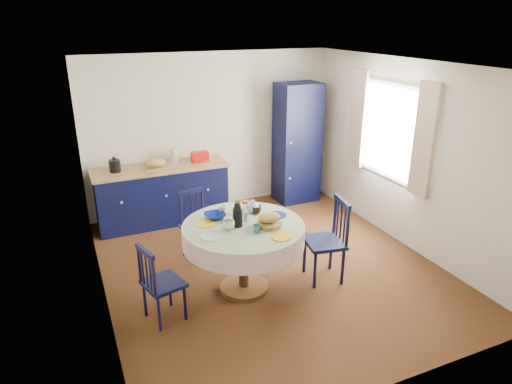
% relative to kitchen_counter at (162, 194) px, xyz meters
% --- Properties ---
extents(floor, '(4.50, 4.50, 0.00)m').
position_rel_kitchen_counter_xyz_m(floor, '(0.92, -1.90, -0.46)').
color(floor, black).
rests_on(floor, ground).
extents(ceiling, '(4.50, 4.50, 0.00)m').
position_rel_kitchen_counter_xyz_m(ceiling, '(0.92, -1.90, 2.04)').
color(ceiling, white).
rests_on(ceiling, wall_back).
extents(wall_back, '(4.00, 0.02, 2.50)m').
position_rel_kitchen_counter_xyz_m(wall_back, '(0.92, 0.35, 0.79)').
color(wall_back, silver).
rests_on(wall_back, floor).
extents(wall_left, '(0.02, 4.50, 2.50)m').
position_rel_kitchen_counter_xyz_m(wall_left, '(-1.08, -1.90, 0.79)').
color(wall_left, silver).
rests_on(wall_left, floor).
extents(wall_right, '(0.02, 4.50, 2.50)m').
position_rel_kitchen_counter_xyz_m(wall_right, '(2.92, -1.90, 0.79)').
color(wall_right, silver).
rests_on(wall_right, floor).
extents(window, '(0.10, 1.74, 1.45)m').
position_rel_kitchen_counter_xyz_m(window, '(2.88, -1.60, 1.06)').
color(window, white).
rests_on(window, wall_right).
extents(kitchen_counter, '(2.00, 0.63, 1.13)m').
position_rel_kitchen_counter_xyz_m(kitchen_counter, '(0.00, 0.00, 0.00)').
color(kitchen_counter, black).
rests_on(kitchen_counter, floor).
extents(pantry_cabinet, '(0.72, 0.53, 2.00)m').
position_rel_kitchen_counter_xyz_m(pantry_cabinet, '(2.32, 0.01, 0.54)').
color(pantry_cabinet, black).
rests_on(pantry_cabinet, floor).
extents(dining_table, '(1.37, 1.37, 1.11)m').
position_rel_kitchen_counter_xyz_m(dining_table, '(0.44, -2.25, 0.24)').
color(dining_table, '#573119').
rests_on(dining_table, floor).
extents(chair_left, '(0.46, 0.48, 0.87)m').
position_rel_kitchen_counter_xyz_m(chair_left, '(-0.57, -2.44, -0.02)').
color(chair_left, black).
rests_on(chair_left, floor).
extents(chair_far, '(0.48, 0.47, 0.90)m').
position_rel_kitchen_counter_xyz_m(chair_far, '(0.18, -1.27, -0.01)').
color(chair_far, black).
rests_on(chair_far, floor).
extents(chair_right, '(0.51, 0.52, 1.02)m').
position_rel_kitchen_counter_xyz_m(chair_right, '(1.44, -2.42, 0.05)').
color(chair_right, black).
rests_on(chair_right, floor).
extents(mug_a, '(0.13, 0.13, 0.10)m').
position_rel_kitchen_counter_xyz_m(mug_a, '(0.24, -2.29, 0.42)').
color(mug_a, silver).
rests_on(mug_a, dining_table).
extents(mug_b, '(0.09, 0.09, 0.08)m').
position_rel_kitchen_counter_xyz_m(mug_b, '(0.49, -2.48, 0.41)').
color(mug_b, '#2F7276').
rests_on(mug_b, dining_table).
extents(mug_c, '(0.12, 0.12, 0.10)m').
position_rel_kitchen_counter_xyz_m(mug_c, '(0.68, -2.03, 0.42)').
color(mug_c, black).
rests_on(mug_c, dining_table).
extents(mug_d, '(0.10, 0.10, 0.09)m').
position_rel_kitchen_counter_xyz_m(mug_d, '(0.32, -1.87, 0.42)').
color(mug_d, silver).
rests_on(mug_d, dining_table).
extents(cobalt_bowl, '(0.24, 0.24, 0.06)m').
position_rel_kitchen_counter_xyz_m(cobalt_bowl, '(0.20, -1.96, 0.40)').
color(cobalt_bowl, navy).
rests_on(cobalt_bowl, dining_table).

